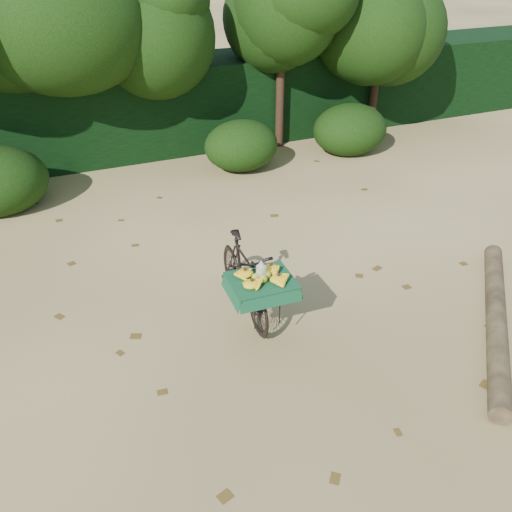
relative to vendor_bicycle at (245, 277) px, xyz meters
name	(u,v)px	position (x,y,z in m)	size (l,w,h in m)	color
ground	(259,302)	(0.24, 0.10, -0.51)	(80.00, 80.00, 0.00)	tan
vendor_bicycle	(245,277)	(0.00, 0.00, 0.00)	(0.75, 1.75, 1.00)	black
fallen_log	(496,318)	(2.69, -1.49, -0.39)	(0.24, 0.24, 3.31)	brown
hedge_backdrop	(141,108)	(0.24, 6.40, 0.39)	(26.00, 1.80, 1.80)	black
tree_row	(110,64)	(-0.41, 5.60, 1.49)	(14.50, 2.00, 4.00)	black
bush_clumps	(193,155)	(0.74, 4.40, -0.06)	(8.80, 1.70, 0.90)	black
leaf_litter	(240,276)	(0.24, 0.75, -0.51)	(7.00, 7.30, 0.01)	#513C15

